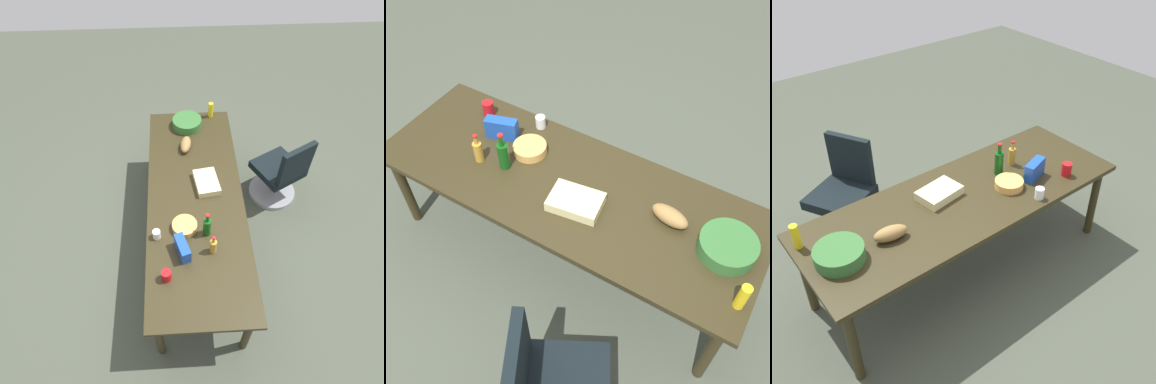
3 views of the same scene
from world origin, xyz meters
TOP-DOWN VIEW (x-y plane):
  - ground_plane at (0.00, 0.00)m, footprint 10.00×10.00m
  - conference_table at (0.00, 0.00)m, footprint 2.56×0.92m
  - office_chair at (0.55, -1.02)m, footprint 0.65×0.65m
  - chip_bag_blue at (-0.61, 0.15)m, footprint 0.23×0.14m
  - bread_loaf at (0.68, 0.06)m, footprint 0.26×0.15m
  - dressing_bottle at (-0.60, -0.11)m, footprint 0.07×0.07m
  - wine_bottle at (-0.42, -0.07)m, footprint 0.08×0.08m
  - mustard_bottle at (1.20, -0.25)m, footprint 0.07×0.07m
  - sheet_cake at (0.14, -0.12)m, footprint 0.35×0.26m
  - paper_cup at (-0.44, 0.37)m, footprint 0.08×0.08m
  - salad_bowl at (1.04, 0.03)m, footprint 0.39×0.39m
  - chip_bowl at (-0.36, 0.12)m, footprint 0.27×0.27m
  - red_solo_cup at (-0.84, 0.29)m, footprint 0.08×0.08m

SIDE VIEW (x-z plane):
  - ground_plane at x=0.00m, z-range 0.00..0.00m
  - office_chair at x=0.55m, z-range -0.10..0.83m
  - conference_table at x=0.00m, z-range 0.30..1.05m
  - chip_bowl at x=-0.36m, z-range 0.74..0.81m
  - sheet_cake at x=0.14m, z-range 0.74..0.81m
  - paper_cup at x=-0.44m, z-range 0.74..0.83m
  - salad_bowl at x=1.04m, z-range 0.74..0.84m
  - bread_loaf at x=0.68m, z-range 0.74..0.84m
  - red_solo_cup at x=-0.84m, z-range 0.74..0.85m
  - chip_bag_blue at x=-0.61m, z-range 0.74..0.89m
  - dressing_bottle at x=-0.60m, z-range 0.72..0.94m
  - mustard_bottle at x=1.20m, z-range 0.74..0.93m
  - wine_bottle at x=-0.42m, z-range 0.71..0.99m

